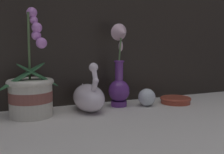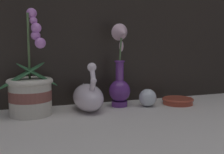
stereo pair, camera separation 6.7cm
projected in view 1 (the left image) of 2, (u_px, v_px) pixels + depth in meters
The scene contains 6 objects.
ground_plane at pixel (124, 115), 0.96m from camera, with size 2.80×2.80×0.00m, color beige.
orchid_potted_plant at pixel (31, 92), 0.94m from camera, with size 0.22×0.17×0.39m.
swan_figurine at pixel (88, 96), 1.02m from camera, with size 0.11×0.21×0.19m.
blue_vase at pixel (120, 76), 1.09m from camera, with size 0.09×0.11×0.34m.
glass_sphere at pixel (147, 97), 1.11m from camera, with size 0.07×0.07×0.07m.
amber_dish at pixel (176, 100), 1.16m from camera, with size 0.14×0.14×0.03m.
Camera 1 is at (-0.41, -0.84, 0.25)m, focal length 42.00 mm.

